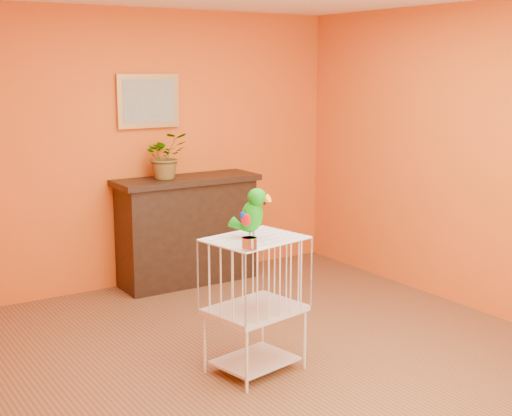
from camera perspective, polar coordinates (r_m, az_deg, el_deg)
ground at (r=5.27m, az=2.18°, el=-11.82°), size 4.50×4.50×0.00m
room_shell at (r=4.87m, az=2.32°, el=5.58°), size 4.50×4.50×4.50m
console_cabinet at (r=6.89m, az=-5.52°, el=-1.78°), size 1.40×0.50×1.04m
potted_plant at (r=6.67m, az=-7.21°, el=3.76°), size 0.43×0.47×0.34m
framed_picture at (r=6.79m, az=-8.60°, el=8.46°), size 0.62×0.04×0.50m
birdcage at (r=4.87m, az=-0.08°, el=-7.61°), size 0.69×0.58×0.94m
feed_cup at (r=4.44m, az=-0.55°, el=-2.83°), size 0.10×0.10×0.07m
parrot at (r=4.70m, az=-0.32°, el=-0.38°), size 0.23×0.29×0.34m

